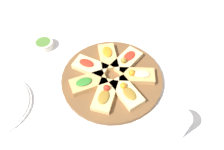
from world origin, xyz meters
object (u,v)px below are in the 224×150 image
(serving_board, at_px, (112,78))
(dipping_bowl, at_px, (44,44))
(water_glass, at_px, (177,124))
(napkin_stack, at_px, (175,43))

(serving_board, height_order, dipping_bowl, dipping_bowl)
(water_glass, bearing_deg, napkin_stack, -74.35)
(napkin_stack, height_order, dipping_bowl, dipping_bowl)
(serving_board, xyz_separation_m, napkin_stack, (-0.17, -0.31, -0.01))
(dipping_bowl, bearing_deg, serving_board, 174.76)
(dipping_bowl, bearing_deg, water_glass, 168.19)
(serving_board, relative_size, napkin_stack, 3.01)
(water_glass, height_order, napkin_stack, water_glass)
(water_glass, xyz_separation_m, dipping_bowl, (0.65, -0.14, -0.03))
(napkin_stack, bearing_deg, dipping_bowl, 27.80)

